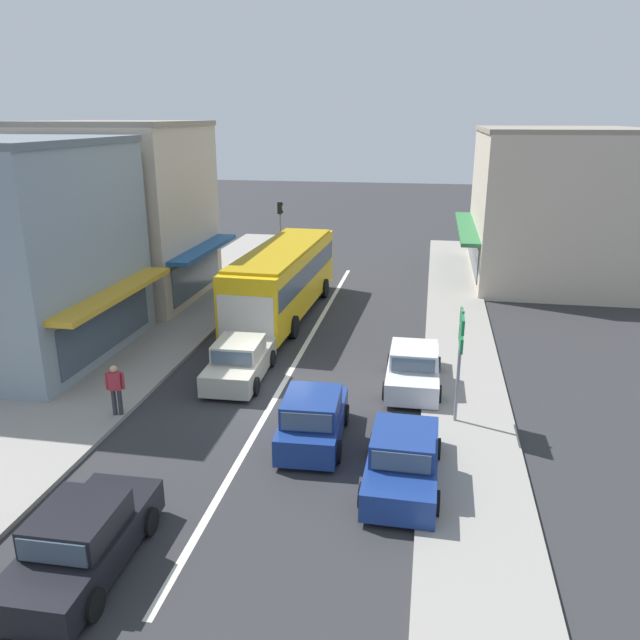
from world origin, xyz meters
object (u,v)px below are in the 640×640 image
(city_bus, at_px, (283,276))
(sedan_queue_far_back, at_px, (240,361))
(parked_sedan_kerb_front, at_px, (403,459))
(pedestrian_browsing_midblock, at_px, (115,387))
(sedan_behind_bus_mid, at_px, (82,541))
(parked_sedan_kerb_second, at_px, (413,368))
(traffic_light_downstreet, at_px, (280,225))
(directional_road_sign, at_px, (461,340))
(hatchback_behind_bus_near, at_px, (313,419))
(pedestrian_with_handbag_near, at_px, (226,291))

(city_bus, bearing_deg, sedan_queue_far_back, -88.52)
(parked_sedan_kerb_front, bearing_deg, pedestrian_browsing_midblock, 167.23)
(sedan_behind_bus_mid, distance_m, pedestrian_browsing_midblock, 6.87)
(parked_sedan_kerb_second, relative_size, traffic_light_downstreet, 1.00)
(directional_road_sign, bearing_deg, sedan_queue_far_back, 163.86)
(parked_sedan_kerb_second, bearing_deg, city_bus, 131.40)
(hatchback_behind_bus_near, bearing_deg, sedan_behind_bus_mid, -121.16)
(city_bus, xyz_separation_m, pedestrian_browsing_midblock, (-2.61, -11.18, -0.81))
(parked_sedan_kerb_front, bearing_deg, pedestrian_with_handbag_near, 124.58)
(hatchback_behind_bus_near, distance_m, sedan_behind_bus_mid, 7.05)
(parked_sedan_kerb_second, bearing_deg, pedestrian_with_handbag_near, 142.48)
(parked_sedan_kerb_second, relative_size, pedestrian_browsing_midblock, 2.59)
(parked_sedan_kerb_front, relative_size, parked_sedan_kerb_second, 1.00)
(sedan_behind_bus_mid, relative_size, pedestrian_with_handbag_near, 2.59)
(traffic_light_downstreet, xyz_separation_m, pedestrian_with_handbag_near, (-0.67, -8.20, -1.79))
(sedan_queue_far_back, height_order, parked_sedan_kerb_front, same)
(sedan_behind_bus_mid, height_order, parked_sedan_kerb_second, same)
(sedan_queue_far_back, xyz_separation_m, pedestrian_browsing_midblock, (-2.80, -3.63, 0.40))
(sedan_behind_bus_mid, distance_m, directional_road_sign, 11.17)
(parked_sedan_kerb_second, bearing_deg, parked_sedan_kerb_front, -90.41)
(pedestrian_browsing_midblock, bearing_deg, hatchback_behind_bus_near, -3.09)
(hatchback_behind_bus_near, bearing_deg, directional_road_sign, 24.17)
(sedan_queue_far_back, relative_size, directional_road_sign, 1.18)
(traffic_light_downstreet, bearing_deg, city_bus, -75.57)
(hatchback_behind_bus_near, distance_m, directional_road_sign, 4.86)
(hatchback_behind_bus_near, bearing_deg, city_bus, 107.30)
(sedan_queue_far_back, height_order, traffic_light_downstreet, traffic_light_downstreet)
(pedestrian_with_handbag_near, bearing_deg, city_bus, 4.22)
(parked_sedan_kerb_second, bearing_deg, hatchback_behind_bus_near, -121.26)
(city_bus, distance_m, parked_sedan_kerb_front, 14.62)
(sedan_behind_bus_mid, xyz_separation_m, parked_sedan_kerb_front, (6.28, 4.36, 0.00))
(parked_sedan_kerb_second, xyz_separation_m, directional_road_sign, (1.37, -2.59, 2.04))
(traffic_light_downstreet, distance_m, directional_road_sign, 20.17)
(parked_sedan_kerb_second, height_order, traffic_light_downstreet, traffic_light_downstreet)
(parked_sedan_kerb_front, relative_size, directional_road_sign, 1.17)
(city_bus, height_order, pedestrian_with_handbag_near, city_bus)
(traffic_light_downstreet, height_order, directional_road_sign, traffic_light_downstreet)
(pedestrian_with_handbag_near, height_order, pedestrian_browsing_midblock, same)
(city_bus, height_order, directional_road_sign, directional_road_sign)
(sedan_queue_far_back, distance_m, parked_sedan_kerb_front, 8.24)
(sedan_queue_far_back, distance_m, sedan_behind_bus_mid, 10.00)
(sedan_queue_far_back, xyz_separation_m, directional_road_sign, (7.43, -2.15, 2.04))
(parked_sedan_kerb_front, height_order, pedestrian_browsing_midblock, pedestrian_browsing_midblock)
(parked_sedan_kerb_second, bearing_deg, sedan_behind_bus_mid, -121.20)
(pedestrian_with_handbag_near, bearing_deg, pedestrian_browsing_midblock, -89.37)
(city_bus, relative_size, parked_sedan_kerb_second, 2.60)
(parked_sedan_kerb_front, bearing_deg, directional_road_sign, 67.90)
(pedestrian_with_handbag_near, bearing_deg, parked_sedan_kerb_front, -55.42)
(sedan_behind_bus_mid, bearing_deg, parked_sedan_kerb_front, 34.81)
(city_bus, bearing_deg, parked_sedan_kerb_front, -64.74)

